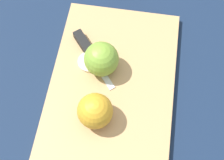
# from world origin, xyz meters

# --- Properties ---
(ground_plane) EXTENTS (4.00, 4.00, 0.00)m
(ground_plane) POSITION_xyz_m (0.00, 0.00, 0.00)
(ground_plane) COLOR #14233D
(cutting_board) EXTENTS (0.46, 0.32, 0.02)m
(cutting_board) POSITION_xyz_m (0.00, 0.00, 0.01)
(cutting_board) COLOR tan
(cutting_board) RESTS_ON ground_plane
(apple_half_left) EXTENTS (0.08, 0.08, 0.08)m
(apple_half_left) POSITION_xyz_m (-0.08, 0.03, 0.06)
(apple_half_left) COLOR gold
(apple_half_left) RESTS_ON cutting_board
(apple_half_right) EXTENTS (0.08, 0.08, 0.08)m
(apple_half_right) POSITION_xyz_m (0.04, 0.03, 0.06)
(apple_half_right) COLOR olive
(apple_half_right) RESTS_ON cutting_board
(knife) EXTENTS (0.15, 0.11, 0.02)m
(knife) POSITION_xyz_m (0.09, 0.07, 0.03)
(knife) COLOR silver
(knife) RESTS_ON cutting_board
(apple_slice) EXTENTS (0.05, 0.05, 0.01)m
(apple_slice) POSITION_xyz_m (0.05, 0.06, 0.02)
(apple_slice) COLOR #EFE5C6
(apple_slice) RESTS_ON cutting_board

